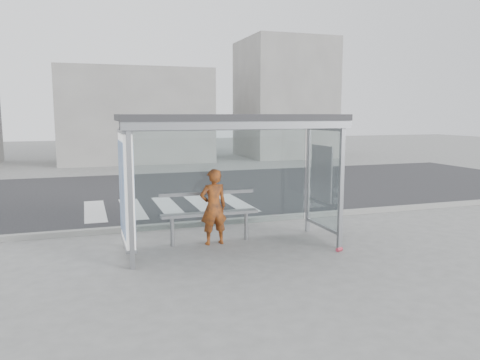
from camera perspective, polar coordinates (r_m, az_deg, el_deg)
name	(u,v)px	position (r m, az deg, el deg)	size (l,w,h in m)	color
ground	(232,248)	(9.36, -0.98, -8.23)	(80.00, 80.00, 0.00)	slate
road	(170,192)	(16.01, -8.51, -1.41)	(30.00, 10.00, 0.01)	black
curb	(207,223)	(11.16, -4.00, -5.24)	(30.00, 0.18, 0.12)	gray
crosswalk	(168,206)	(13.51, -8.76, -3.21)	(4.55, 3.00, 0.00)	silver
bus_shelter	(212,148)	(8.96, -3.40, 3.94)	(4.25, 1.65, 2.62)	gray
building_center	(134,116)	(26.70, -12.77, 7.65)	(8.00, 5.00, 5.00)	gray
building_right	(284,99)	(29.04, 5.40, 9.81)	(5.00, 5.00, 7.00)	gray
person	(213,207)	(9.43, -3.25, -3.29)	(0.56, 0.37, 1.54)	#C85112
bench	(210,214)	(9.58, -3.72, -4.10)	(2.01, 0.33, 1.04)	slate
soda_can	(339,249)	(9.30, 12.01, -8.28)	(0.07, 0.07, 0.14)	#F2475F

